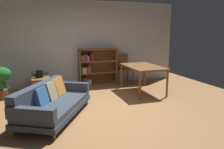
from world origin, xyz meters
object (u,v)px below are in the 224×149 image
Objects in this scene: fabric_couch at (52,101)px; bookshelf at (95,67)px; dining_table at (143,68)px; desk_speaker at (40,74)px; media_console at (41,85)px; potted_floor_plant at (1,78)px; open_laptop at (39,75)px; dining_chair_near at (124,67)px.

fabric_couch is 2.86m from bookshelf.
dining_table is at bearing 22.84° from fabric_couch.
fabric_couch is 10.07× the size of desk_speaker.
media_console is 0.77× the size of dining_table.
media_console is at bearing 12.38° from potted_floor_plant.
open_laptop is at bearing 18.61° from potted_floor_plant.
desk_speaker is 0.94m from potted_floor_plant.
desk_speaker is 2.78m from dining_chair_near.
dining_table is (2.76, -0.73, 0.44)m from media_console.
desk_speaker is (-0.23, 1.62, 0.29)m from fabric_couch.
desk_speaker is at bearing 168.88° from dining_table.
open_laptop is 0.53× the size of potted_floor_plant.
dining_chair_near is at bearing 42.73° from fabric_couch.
desk_speaker is (-0.02, -0.18, 0.36)m from media_console.
potted_floor_plant is 3.71m from dining_chair_near.
desk_speaker reaches higher than media_console.
bookshelf is at bearing 24.93° from desk_speaker.
dining_chair_near reaches higher than open_laptop.
media_console is 0.30m from open_laptop.
dining_chair_near is (-0.09, 1.21, -0.14)m from dining_table.
fabric_couch is 1.67m from desk_speaker.
bookshelf is (-1.07, 1.34, -0.11)m from dining_table.
fabric_couch is at bearing -53.75° from potted_floor_plant.
media_console is at bearing -73.25° from open_laptop.
dining_chair_near is at bearing 10.72° from potted_floor_plant.
fabric_couch is at bearing -137.27° from dining_chair_near.
open_laptop is (-0.24, 1.91, 0.21)m from fabric_couch.
fabric_couch reaches higher than media_console.
bookshelf reaches higher than dining_table.
fabric_couch is 2.80m from dining_table.
dining_table is 1.14× the size of bookshelf.
dining_chair_near is (2.70, 0.66, -0.06)m from desk_speaker.
desk_speaker is 2.84m from dining_table.
media_console is 2.89m from dining_table.
open_laptop is at bearing 163.43° from dining_table.
open_laptop is 0.31× the size of dining_table.
fabric_couch is 2.17× the size of dining_chair_near.
bookshelf is (1.69, 0.62, 0.33)m from media_console.
bookshelf is at bearing 58.42° from fabric_couch.
desk_speaker is at bearing 97.95° from fabric_couch.
dining_table is at bearing -14.78° from media_console.
potted_floor_plant is at bearing 172.09° from dining_table.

